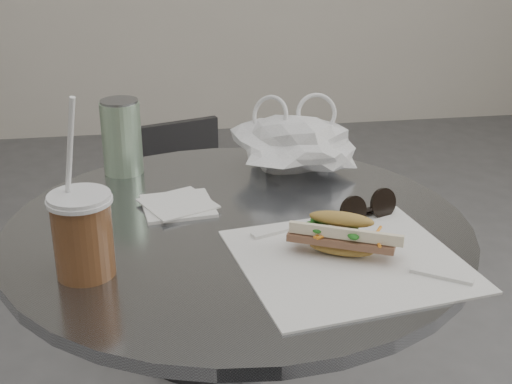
{
  "coord_description": "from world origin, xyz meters",
  "views": [
    {
      "loc": [
        -0.13,
        -0.84,
        1.24
      ],
      "look_at": [
        0.03,
        0.21,
        0.79
      ],
      "focal_mm": 50.0,
      "sensor_mm": 36.0,
      "label": 1
    }
  ],
  "objects": [
    {
      "name": "drink_can",
      "position": [
        -0.19,
        0.47,
        0.81
      ],
      "size": [
        0.08,
        0.08,
        0.14
      ],
      "color": "#56935A",
      "rests_on": "cafe_table"
    },
    {
      "name": "plastic_bag",
      "position": [
        0.14,
        0.41,
        0.79
      ],
      "size": [
        0.27,
        0.24,
        0.11
      ],
      "primitive_type": null,
      "rotation": [
        0.0,
        0.0,
        -0.41
      ],
      "color": "white",
      "rests_on": "cafe_table"
    },
    {
      "name": "chair_far",
      "position": [
        -0.04,
        0.93,
        0.29
      ],
      "size": [
        0.36,
        0.38,
        0.65
      ],
      "rotation": [
        0.0,
        0.0,
        3.45
      ],
      "color": "#2B2B2D",
      "rests_on": "ground"
    },
    {
      "name": "banh_mi",
      "position": [
        0.14,
        0.07,
        0.77
      ],
      "size": [
        0.21,
        0.15,
        0.07
      ],
      "rotation": [
        0.0,
        0.0,
        -0.45
      ],
      "color": "tan",
      "rests_on": "sandwich_paper"
    },
    {
      "name": "napkin_stack",
      "position": [
        -0.09,
        0.29,
        0.74
      ],
      "size": [
        0.14,
        0.14,
        0.01
      ],
      "color": "white",
      "rests_on": "cafe_table"
    },
    {
      "name": "sandwich_paper",
      "position": [
        0.14,
        0.05,
        0.74
      ],
      "size": [
        0.36,
        0.34,
        0.0
      ],
      "primitive_type": "cube",
      "rotation": [
        0.0,
        0.0,
        0.16
      ],
      "color": "white",
      "rests_on": "cafe_table"
    },
    {
      "name": "iced_coffee",
      "position": [
        -0.23,
        0.07,
        0.8
      ],
      "size": [
        0.09,
        0.09,
        0.26
      ],
      "color": "brown",
      "rests_on": "cafe_table"
    },
    {
      "name": "cafe_table",
      "position": [
        0.0,
        0.2,
        0.47
      ],
      "size": [
        0.76,
        0.76,
        0.74
      ],
      "color": "slate",
      "rests_on": "ground"
    },
    {
      "name": "sunglasses",
      "position": [
        0.21,
        0.19,
        0.76
      ],
      "size": [
        0.11,
        0.06,
        0.05
      ],
      "rotation": [
        0.0,
        0.0,
        0.39
      ],
      "color": "black",
      "rests_on": "cafe_table"
    }
  ]
}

